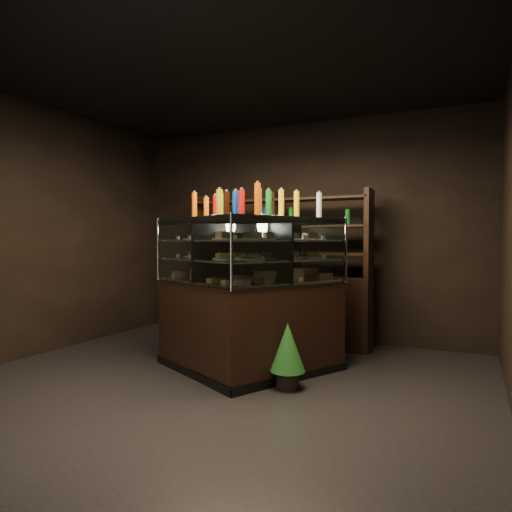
{
  "coord_description": "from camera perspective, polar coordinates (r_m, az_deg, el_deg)",
  "views": [
    {
      "loc": [
        2.2,
        -3.57,
        1.37
      ],
      "look_at": [
        0.32,
        0.39,
        1.22
      ],
      "focal_mm": 32.0,
      "sensor_mm": 36.0,
      "label": 1
    }
  ],
  "objects": [
    {
      "name": "ground",
      "position": [
        4.42,
        -6.16,
        -16.14
      ],
      "size": [
        5.0,
        5.0,
        0.0
      ],
      "primitive_type": "plane",
      "color": "black",
      "rests_on": "ground"
    },
    {
      "name": "food_display",
      "position": [
        4.68,
        -1.33,
        0.44
      ],
      "size": [
        1.55,
        1.26,
        0.49
      ],
      "color": "#B58040",
      "rests_on": "display_case"
    },
    {
      "name": "room_shell",
      "position": [
        4.23,
        -6.26,
        9.69
      ],
      "size": [
        5.02,
        5.02,
        3.01
      ],
      "color": "black",
      "rests_on": "ground"
    },
    {
      "name": "display_case",
      "position": [
        4.76,
        -1.32,
        -8.17
      ],
      "size": [
        2.0,
        1.65,
        1.61
      ],
      "rotation": [
        0.0,
        0.0,
        0.3
      ],
      "color": "black",
      "rests_on": "ground"
    },
    {
      "name": "back_shelving",
      "position": [
        6.14,
        2.71,
        -5.2
      ],
      "size": [
        2.48,
        0.45,
        2.0
      ],
      "rotation": [
        0.0,
        0.0,
        0.01
      ],
      "color": "black",
      "rests_on": "ground"
    },
    {
      "name": "bottles_top",
      "position": [
        4.7,
        -1.33,
        6.52
      ],
      "size": [
        1.38,
        1.12,
        0.3
      ],
      "color": "#147223",
      "rests_on": "display_case"
    },
    {
      "name": "potted_conifer",
      "position": [
        4.29,
        3.99,
        -11.17
      ],
      "size": [
        0.32,
        0.32,
        0.69
      ],
      "rotation": [
        0.0,
        0.0,
        0.42
      ],
      "color": "black",
      "rests_on": "ground"
    }
  ]
}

